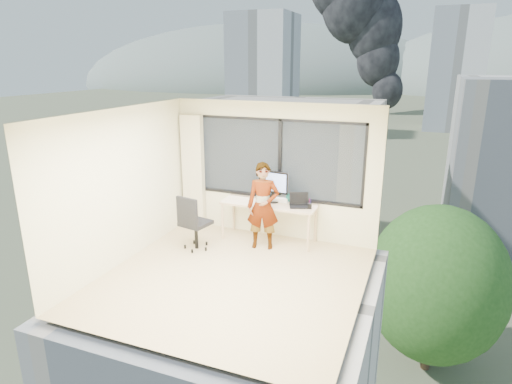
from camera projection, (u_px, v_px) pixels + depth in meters
The scene contains 24 objects.
floor at pixel (233, 278), 6.91m from camera, with size 4.00×4.00×0.01m, color tan.
ceiling at pixel (230, 113), 6.16m from camera, with size 4.00×4.00×0.01m, color white.
wall_front at pixel (156, 252), 4.76m from camera, with size 4.00×0.01×2.60m, color beige.
wall_left at pixel (123, 187), 7.24m from camera, with size 0.01×4.00×2.60m, color beige.
wall_right at pixel (367, 217), 5.84m from camera, with size 0.01×4.00×2.60m, color beige.
window_wall at pixel (278, 159), 8.24m from camera, with size 3.30×0.16×1.55m, color black, non-canonical shape.
curtain at pixel (193, 172), 8.86m from camera, with size 0.45×0.14×2.30m, color beige.
desk at pixel (269, 222), 8.28m from camera, with size 1.80×0.60×0.75m, color tan.
chair at pixel (196, 221), 7.87m from camera, with size 0.54×0.54×1.05m, color black, non-canonical shape.
person at pixel (263, 206), 7.84m from camera, with size 0.58×0.38×1.60m, color #2D2D33.
monitor at pixel (273, 186), 8.16m from camera, with size 0.60×0.13×0.60m, color black, non-canonical shape.
game_console at pixel (281, 199), 8.30m from camera, with size 0.33×0.28×0.08m, color white.
laptop at pixel (299, 201), 7.92m from camera, with size 0.35×0.37×0.23m, color black, non-canonical shape.
cellphone at pixel (260, 203), 8.17m from camera, with size 0.11×0.05×0.01m, color black.
pen_cup at pixel (310, 206), 7.84m from camera, with size 0.08×0.08×0.10m, color black.
handbag at pixel (292, 198), 8.16m from camera, with size 0.26×0.13×0.20m, color #0B4742.
exterior_ground at pixel (416, 128), 117.90m from camera, with size 400.00×400.00×0.04m, color #515B3D.
near_bldg_a at pixel (281, 182), 38.82m from camera, with size 16.00×12.00×14.00m, color beige.
far_tower_a at pixel (263, 76), 103.83m from camera, with size 14.00×14.00×28.00m, color silver.
far_tower_b at pixel (456, 71), 110.77m from camera, with size 13.00×13.00×30.00m, color silver.
far_tower_d at pixel (252, 79), 162.47m from camera, with size 16.00×14.00×22.00m, color silver.
hill_a at pixel (262, 85), 338.15m from camera, with size 288.00×216.00×90.00m, color slate.
tree_a at pixel (167, 234), 35.01m from camera, with size 7.00×7.00×8.00m, color #25501A, non-canonical shape.
tree_b at pixel (433, 300), 24.29m from camera, with size 7.60×7.60×9.00m, color #25501A, non-canonical shape.
Camera 1 is at (2.62, -5.66, 3.30)m, focal length 30.50 mm.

